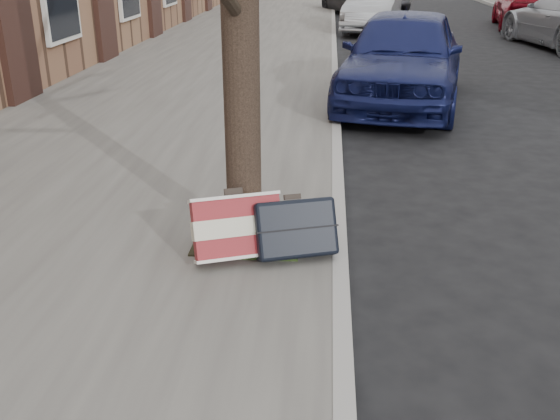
# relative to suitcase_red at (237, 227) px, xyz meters

# --- Properties ---
(ground) EXTENTS (120.00, 120.00, 0.00)m
(ground) POSITION_rel_suitcase_red_xyz_m (2.04, -0.78, -0.37)
(ground) COLOR black
(ground) RESTS_ON ground
(near_sidewalk) EXTENTS (5.00, 70.00, 0.12)m
(near_sidewalk) POSITION_rel_suitcase_red_xyz_m (-1.66, 14.22, -0.31)
(near_sidewalk) COLOR slate
(near_sidewalk) RESTS_ON ground
(dirt_patch) EXTENTS (0.85, 0.85, 0.02)m
(dirt_patch) POSITION_rel_suitcase_red_xyz_m (0.04, 0.42, -0.25)
(dirt_patch) COLOR black
(dirt_patch) RESTS_ON near_sidewalk
(suitcase_red) EXTENTS (0.74, 0.56, 0.51)m
(suitcase_red) POSITION_rel_suitcase_red_xyz_m (0.00, 0.00, 0.00)
(suitcase_red) COLOR maroon
(suitcase_red) RESTS_ON near_sidewalk
(suitcase_navy) EXTENTS (0.70, 0.53, 0.48)m
(suitcase_navy) POSITION_rel_suitcase_red_xyz_m (0.44, 0.05, -0.01)
(suitcase_navy) COLOR black
(suitcase_navy) RESTS_ON near_sidewalk
(car_near_front) EXTENTS (2.60, 4.67, 1.50)m
(car_near_front) POSITION_rel_suitcase_red_xyz_m (1.83, 5.90, 0.38)
(car_near_front) COLOR #121746
(car_near_front) RESTS_ON ground
(car_near_mid) EXTENTS (2.09, 4.22, 1.33)m
(car_near_mid) POSITION_rel_suitcase_red_xyz_m (1.96, 15.67, 0.29)
(car_near_mid) COLOR #A8ABAF
(car_near_mid) RESTS_ON ground
(car_far_back) EXTENTS (2.42, 4.62, 1.50)m
(car_far_back) POSITION_rel_suitcase_red_xyz_m (6.87, 16.96, 0.38)
(car_far_back) COLOR maroon
(car_far_back) RESTS_ON ground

